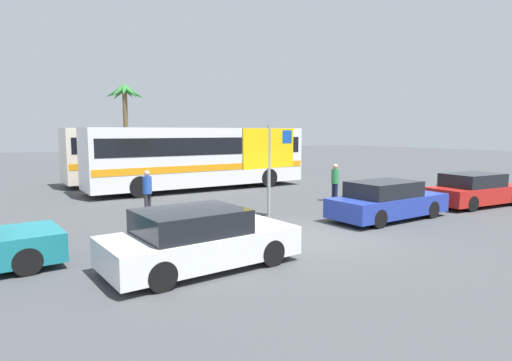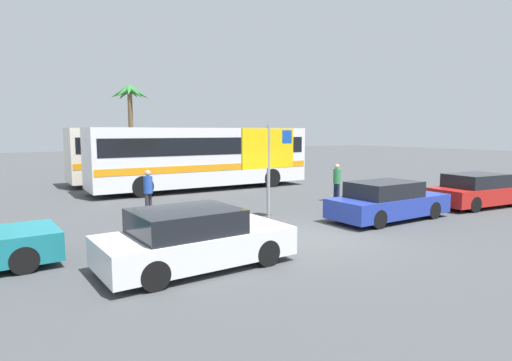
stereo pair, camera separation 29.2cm
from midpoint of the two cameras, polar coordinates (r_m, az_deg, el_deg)
name	(u,v)px [view 1 (the left image)]	position (r m, az deg, el deg)	size (l,w,h in m)	color
ground	(321,237)	(12.29, 8.01, -7.57)	(120.00, 120.00, 0.00)	#424447
bus_front_coach	(200,155)	(22.14, -7.98, 3.41)	(11.38, 2.59, 3.17)	white
bus_rear_coach	(167,152)	(25.65, -12.18, 3.76)	(11.38, 2.59, 3.17)	silver
ferry_sign	(270,152)	(13.93, 1.30, 3.85)	(2.19, 0.36, 3.20)	gray
car_red	(475,190)	(19.20, 26.99, -1.18)	(4.43, 2.02, 1.32)	red
car_white	(198,239)	(9.52, -8.65, -7.83)	(4.34, 2.13, 1.32)	silver
car_blue	(387,201)	(15.13, 16.68, -2.65)	(4.51, 1.81, 1.32)	#23389E
pedestrian_by_bus	(147,189)	(15.66, -14.92, -1.12)	(0.32, 0.32, 1.62)	#2D2D33
pedestrian_near_sign	(335,180)	(18.40, 10.13, 0.12)	(0.32, 0.32, 1.62)	#1E2347
palm_tree_seaside	(125,102)	(30.72, -17.51, 10.05)	(2.72, 2.81, 6.17)	brown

